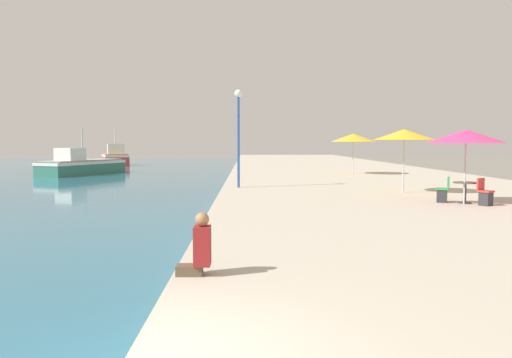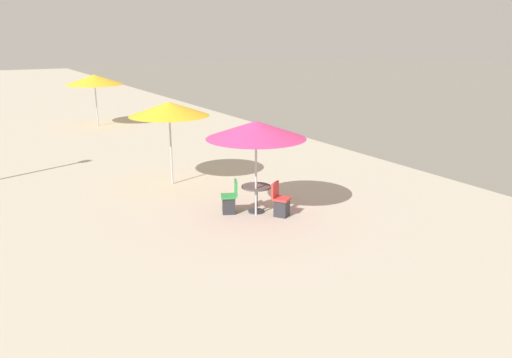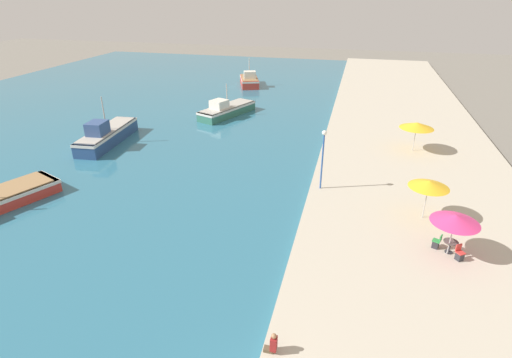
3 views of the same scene
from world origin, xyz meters
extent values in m
cube|color=#BCB29E|center=(8.00, 37.00, 0.28)|extent=(16.00, 90.00, 0.56)
cube|color=#33705B|center=(-12.43, 36.88, 0.59)|extent=(5.30, 8.54, 1.10)
cube|color=silver|center=(-12.43, 36.88, 1.02)|extent=(5.38, 8.63, 0.25)
cube|color=#ADA89E|center=(-12.43, 36.88, 1.19)|extent=(4.88, 7.86, 0.10)
cube|color=silver|center=(-12.97, 35.54, 1.74)|extent=(2.23, 2.31, 0.99)
cylinder|color=#B7B2A8|center=(-12.43, 36.88, 2.57)|extent=(0.12, 0.12, 2.65)
cube|color=red|center=(-14.12, 53.39, 0.66)|extent=(4.46, 6.62, 1.25)
cube|color=silver|center=(-14.12, 53.39, 1.16)|extent=(4.53, 6.69, 0.25)
cube|color=#99754C|center=(-14.12, 53.39, 1.34)|extent=(4.11, 6.09, 0.10)
cube|color=silver|center=(-13.76, 52.38, 1.95)|extent=(2.14, 1.87, 1.12)
cylinder|color=#B7B2A8|center=(-14.12, 53.39, 2.89)|extent=(0.12, 0.12, 3.00)
cylinder|color=#B7B7B7|center=(8.61, 12.37, 1.68)|extent=(0.06, 0.06, 2.24)
cone|color=#E5387A|center=(8.61, 12.37, 2.87)|extent=(2.60, 2.60, 0.46)
cylinder|color=#B7B7B7|center=(7.73, 16.28, 1.74)|extent=(0.06, 0.06, 2.37)
cone|color=yellow|center=(7.73, 16.28, 3.00)|extent=(2.52, 2.52, 0.44)
cylinder|color=#B7B7B7|center=(8.25, 28.74, 1.71)|extent=(0.06, 0.06, 2.31)
cone|color=yellow|center=(8.25, 28.74, 2.99)|extent=(3.02, 3.02, 0.53)
cylinder|color=#333338|center=(8.73, 12.56, 0.58)|extent=(0.44, 0.44, 0.04)
cylinder|color=#333338|center=(8.73, 12.56, 0.91)|extent=(0.08, 0.08, 0.70)
cylinder|color=#4C4742|center=(8.73, 12.56, 1.28)|extent=(0.80, 0.80, 0.04)
cube|color=#2D2D33|center=(8.04, 12.86, 0.78)|extent=(0.45, 0.45, 0.45)
cube|color=#2D8E42|center=(8.04, 12.86, 1.04)|extent=(0.53, 0.53, 0.06)
cube|color=#2D8E42|center=(8.22, 12.78, 1.27)|extent=(0.22, 0.39, 0.40)
cube|color=#2D2D33|center=(9.16, 11.95, 0.78)|extent=(0.47, 0.47, 0.45)
cube|color=red|center=(9.16, 11.95, 1.04)|extent=(0.56, 0.56, 0.06)
cube|color=red|center=(9.04, 12.11, 1.27)|extent=(0.36, 0.28, 0.40)
cube|color=brown|center=(0.27, 3.34, 0.64)|extent=(0.41, 0.28, 0.16)
cube|color=maroon|center=(0.48, 3.34, 1.03)|extent=(0.26, 0.36, 0.62)
sphere|color=#9E704C|center=(0.48, 3.34, 1.45)|extent=(0.22, 0.22, 0.22)
cylinder|color=#28519E|center=(0.77, 18.88, 2.66)|extent=(0.12, 0.12, 4.20)
sphere|color=white|center=(0.77, 18.88, 4.94)|extent=(0.36, 0.36, 0.36)
camera|label=1|loc=(1.20, -4.47, 2.66)|focal=35.00mm
camera|label=2|loc=(2.29, 1.44, 5.17)|focal=35.00mm
camera|label=3|loc=(2.69, -8.27, 14.18)|focal=28.00mm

